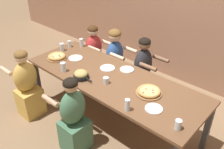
% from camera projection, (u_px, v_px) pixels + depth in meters
% --- Properties ---
extents(ground_plane, '(18.00, 18.00, 0.00)m').
position_uv_depth(ground_plane, '(112.00, 121.00, 3.86)').
color(ground_plane, '#896B4C').
rests_on(ground_plane, ground).
extents(dining_table, '(2.66, 0.96, 0.80)m').
position_uv_depth(dining_table, '(112.00, 82.00, 3.48)').
color(dining_table, brown).
rests_on(dining_table, ground).
extents(pizza_board_main, '(0.30, 0.30, 0.06)m').
position_uv_depth(pizza_board_main, '(57.00, 57.00, 3.90)').
color(pizza_board_main, '#996B42').
rests_on(pizza_board_main, dining_table).
extents(pizza_board_second, '(0.33, 0.33, 0.06)m').
position_uv_depth(pizza_board_second, '(149.00, 92.00, 3.10)').
color(pizza_board_second, '#996B42').
rests_on(pizza_board_second, dining_table).
extents(skillet_bowl, '(0.31, 0.21, 0.12)m').
position_uv_depth(skillet_bowl, '(81.00, 75.00, 3.40)').
color(skillet_bowl, black).
rests_on(skillet_bowl, dining_table).
extents(empty_plate_a, '(0.21, 0.21, 0.02)m').
position_uv_depth(empty_plate_a, '(154.00, 109.00, 2.86)').
color(empty_plate_a, white).
rests_on(empty_plate_a, dining_table).
extents(empty_plate_b, '(0.22, 0.22, 0.02)m').
position_uv_depth(empty_plate_b, '(76.00, 58.00, 3.92)').
color(empty_plate_b, white).
rests_on(empty_plate_b, dining_table).
extents(empty_plate_c, '(0.20, 0.20, 0.02)m').
position_uv_depth(empty_plate_c, '(127.00, 69.00, 3.62)').
color(empty_plate_c, white).
rests_on(empty_plate_c, dining_table).
extents(empty_plate_d, '(0.22, 0.22, 0.02)m').
position_uv_depth(empty_plate_d, '(107.00, 68.00, 3.66)').
color(empty_plate_d, white).
rests_on(empty_plate_d, dining_table).
extents(cocktail_glass_blue, '(0.08, 0.08, 0.11)m').
position_uv_depth(cocktail_glass_blue, '(106.00, 81.00, 3.30)').
color(cocktail_glass_blue, silver).
rests_on(cocktail_glass_blue, dining_table).
extents(drinking_glass_a, '(0.07, 0.07, 0.14)m').
position_uv_depth(drinking_glass_a, '(81.00, 43.00, 4.27)').
color(drinking_glass_a, silver).
rests_on(drinking_glass_a, dining_table).
extents(drinking_glass_b, '(0.06, 0.06, 0.11)m').
position_uv_depth(drinking_glass_b, '(69.00, 44.00, 4.26)').
color(drinking_glass_b, silver).
rests_on(drinking_glass_b, dining_table).
extents(drinking_glass_c, '(0.08, 0.08, 0.14)m').
position_uv_depth(drinking_glass_c, '(63.00, 68.00, 3.56)').
color(drinking_glass_c, silver).
rests_on(drinking_glass_c, dining_table).
extents(drinking_glass_d, '(0.06, 0.06, 0.15)m').
position_uv_depth(drinking_glass_d, '(127.00, 105.00, 2.81)').
color(drinking_glass_d, silver).
rests_on(drinking_glass_d, dining_table).
extents(drinking_glass_e, '(0.07, 0.07, 0.11)m').
position_uv_depth(drinking_glass_e, '(178.00, 125.00, 2.56)').
color(drinking_glass_e, silver).
rests_on(drinking_glass_e, dining_table).
extents(drinking_glass_f, '(0.07, 0.07, 0.13)m').
position_uv_depth(drinking_glass_f, '(62.00, 47.00, 4.13)').
color(drinking_glass_f, silver).
rests_on(drinking_glass_f, dining_table).
extents(diner_far_center, '(0.51, 0.40, 1.17)m').
position_uv_depth(diner_far_center, '(142.00, 75.00, 4.01)').
color(diner_far_center, '#232328').
rests_on(diner_far_center, ground).
extents(diner_far_left, '(0.51, 0.40, 1.09)m').
position_uv_depth(diner_far_left, '(94.00, 56.00, 4.66)').
color(diner_far_left, '#B22D2D').
rests_on(diner_far_left, ground).
extents(diner_near_left, '(0.51, 0.40, 1.11)m').
position_uv_depth(diner_near_left, '(27.00, 87.00, 3.77)').
color(diner_near_left, gold).
rests_on(diner_near_left, ground).
extents(diner_near_center, '(0.51, 0.40, 1.10)m').
position_uv_depth(diner_near_center, '(74.00, 119.00, 3.17)').
color(diner_near_center, '#477556').
rests_on(diner_near_center, ground).
extents(diner_far_midleft, '(0.51, 0.40, 1.16)m').
position_uv_depth(diner_far_midleft, '(115.00, 63.00, 4.34)').
color(diner_far_midleft, '#2D5193').
rests_on(diner_far_midleft, ground).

